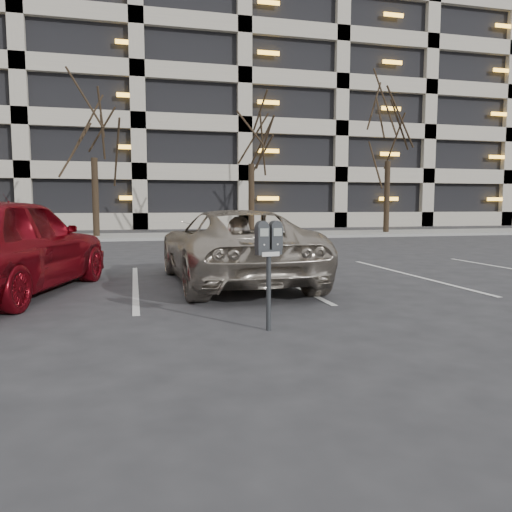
{
  "coord_description": "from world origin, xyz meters",
  "views": [
    {
      "loc": [
        -1.4,
        -6.93,
        1.45
      ],
      "look_at": [
        -0.03,
        -1.32,
        0.87
      ],
      "focal_mm": 35.0,
      "sensor_mm": 36.0,
      "label": 1
    }
  ],
  "objects_px": {
    "car_red": "(4,245)",
    "tree_b": "(93,108)",
    "tree_d": "(389,116)",
    "tree_c": "(251,119)",
    "parking_meter": "(269,249)",
    "suv_silver": "(233,246)"
  },
  "relations": [
    {
      "from": "car_red",
      "to": "tree_b",
      "type": "bearing_deg",
      "value": -75.82
    },
    {
      "from": "tree_d",
      "to": "car_red",
      "type": "xyz_separation_m",
      "value": [
        -14.43,
        -14.25,
        -5.03
      ]
    },
    {
      "from": "tree_b",
      "to": "tree_c",
      "type": "height_order",
      "value": "tree_b"
    },
    {
      "from": "tree_c",
      "to": "parking_meter",
      "type": "relative_size",
      "value": 6.02
    },
    {
      "from": "tree_d",
      "to": "car_red",
      "type": "distance_m",
      "value": 20.9
    },
    {
      "from": "tree_b",
      "to": "tree_c",
      "type": "xyz_separation_m",
      "value": [
        7.0,
        0.0,
        -0.19
      ]
    },
    {
      "from": "car_red",
      "to": "tree_d",
      "type": "bearing_deg",
      "value": -119.45
    },
    {
      "from": "tree_c",
      "to": "suv_silver",
      "type": "distance_m",
      "value": 15.01
    },
    {
      "from": "tree_b",
      "to": "tree_c",
      "type": "relative_size",
      "value": 1.03
    },
    {
      "from": "tree_c",
      "to": "suv_silver",
      "type": "bearing_deg",
      "value": -104.62
    },
    {
      "from": "suv_silver",
      "to": "car_red",
      "type": "bearing_deg",
      "value": 5.44
    },
    {
      "from": "tree_c",
      "to": "suv_silver",
      "type": "xyz_separation_m",
      "value": [
        -3.59,
        -13.77,
        -4.75
      ]
    },
    {
      "from": "tree_d",
      "to": "parking_meter",
      "type": "distance_m",
      "value": 21.13
    },
    {
      "from": "tree_d",
      "to": "car_red",
      "type": "relative_size",
      "value": 1.68
    },
    {
      "from": "parking_meter",
      "to": "suv_silver",
      "type": "distance_m",
      "value": 3.68
    },
    {
      "from": "tree_c",
      "to": "tree_d",
      "type": "xyz_separation_m",
      "value": [
        7.0,
        0.0,
        0.41
      ]
    },
    {
      "from": "parking_meter",
      "to": "tree_c",
      "type": "bearing_deg",
      "value": 66.41
    },
    {
      "from": "tree_b",
      "to": "car_red",
      "type": "bearing_deg",
      "value": -91.74
    },
    {
      "from": "tree_d",
      "to": "suv_silver",
      "type": "xyz_separation_m",
      "value": [
        -10.59,
        -13.77,
        -5.16
      ]
    },
    {
      "from": "parking_meter",
      "to": "suv_silver",
      "type": "height_order",
      "value": "suv_silver"
    },
    {
      "from": "tree_b",
      "to": "car_red",
      "type": "height_order",
      "value": "tree_b"
    },
    {
      "from": "tree_d",
      "to": "tree_b",
      "type": "bearing_deg",
      "value": 180.0
    }
  ]
}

